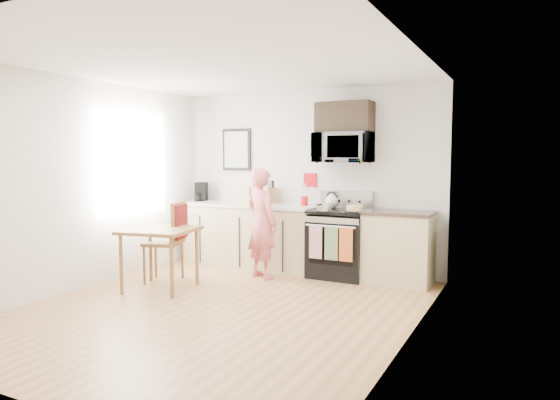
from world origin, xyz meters
The scene contains 28 objects.
floor centered at (0.00, 0.00, 0.00)m, with size 4.60×4.60×0.00m, color olive.
back_wall centered at (0.00, 2.30, 1.30)m, with size 4.00×0.04×2.60m, color beige.
front_wall centered at (0.00, -2.30, 1.30)m, with size 4.00×0.04×2.60m, color beige.
left_wall centered at (-2.00, 0.00, 1.30)m, with size 0.04×4.60×2.60m, color beige.
right_wall centered at (2.00, 0.00, 1.30)m, with size 0.04×4.60×2.60m, color beige.
ceiling centered at (0.00, 0.00, 2.60)m, with size 4.00×4.60×0.04m, color silver.
window centered at (-1.96, 0.80, 1.55)m, with size 0.06×1.40×1.50m.
cabinet_left centered at (-0.80, 2.00, 0.45)m, with size 2.10×0.60×0.90m, color tan.
countertop_left centered at (-0.80, 2.00, 0.92)m, with size 2.14×0.64×0.04m, color beige.
cabinet_right centered at (1.43, 2.00, 0.45)m, with size 0.84×0.60×0.90m, color tan.
countertop_right centered at (1.43, 2.00, 0.92)m, with size 0.88×0.64×0.04m, color black.
range centered at (0.63, 1.98, 0.44)m, with size 0.76×0.70×1.16m.
microwave centered at (0.63, 2.08, 1.76)m, with size 0.76×0.51×0.42m, color #B0AFB4.
upper_cabinet centered at (0.63, 2.12, 2.18)m, with size 0.76×0.35×0.40m, color black.
wall_art centered at (-1.20, 2.28, 1.75)m, with size 0.50×0.04×0.65m.
wall_trivet centered at (0.05, 2.28, 1.30)m, with size 0.20×0.02×0.20m, color red.
person centered at (-0.29, 1.45, 0.75)m, with size 0.54×0.36×1.49m, color #C83741.
dining_table centered at (-1.12, 0.35, 0.67)m, with size 0.83×0.83×0.76m.
chair centered at (-1.20, 0.73, 0.68)m, with size 0.60×0.57×1.05m.
knife_block centered at (-0.53, 2.18, 1.06)m, with size 0.11×0.15×0.24m, color brown.
utensil_crock centered at (0.02, 2.14, 1.07)m, with size 0.11×0.11×0.32m.
fruit_bowl centered at (-1.04, 2.16, 0.98)m, with size 0.22×0.22×0.09m.
milk_carton centered at (-0.90, 2.11, 1.06)m, with size 0.09×0.09×0.24m, color tan.
coffee_maker centered at (-1.75, 2.08, 1.08)m, with size 0.23×0.27×0.29m.
bread_bag centered at (-0.82, 1.85, 0.99)m, with size 0.29×0.13×0.10m, color tan.
cake centered at (0.89, 1.81, 0.96)m, with size 0.25×0.25×0.08m.
kettle centered at (0.44, 2.16, 1.02)m, with size 0.18×0.18×0.23m.
pot centered at (0.49, 1.75, 0.98)m, with size 0.20×0.34×0.10m.
Camera 1 is at (2.97, -4.37, 1.63)m, focal length 32.00 mm.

